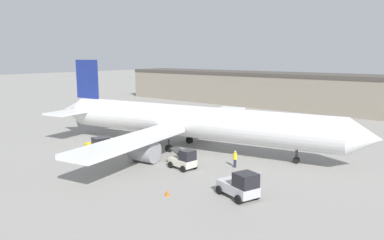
{
  "coord_description": "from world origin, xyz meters",
  "views": [
    {
      "loc": [
        28.02,
        -34.09,
        11.23
      ],
      "look_at": [
        0.0,
        0.0,
        3.6
      ],
      "focal_mm": 35.0,
      "sensor_mm": 36.0,
      "label": 1
    }
  ],
  "objects_px": {
    "airplane": "(185,122)",
    "belt_loader_truck": "(184,160)",
    "safety_cone_near": "(167,193)",
    "baggage_tug": "(99,145)",
    "pushback_tug": "(240,186)",
    "ground_crew_worker": "(235,158)"
  },
  "relations": [
    {
      "from": "pushback_tug",
      "to": "safety_cone_near",
      "type": "xyz_separation_m",
      "value": [
        -4.82,
        -3.37,
        -0.76
      ]
    },
    {
      "from": "belt_loader_truck",
      "to": "safety_cone_near",
      "type": "bearing_deg",
      "value": -51.99
    },
    {
      "from": "baggage_tug",
      "to": "ground_crew_worker",
      "type": "bearing_deg",
      "value": 29.02
    },
    {
      "from": "baggage_tug",
      "to": "pushback_tug",
      "type": "height_order",
      "value": "pushback_tug"
    },
    {
      "from": "ground_crew_worker",
      "to": "safety_cone_near",
      "type": "relative_size",
      "value": 3.17
    },
    {
      "from": "baggage_tug",
      "to": "safety_cone_near",
      "type": "distance_m",
      "value": 16.12
    },
    {
      "from": "baggage_tug",
      "to": "belt_loader_truck",
      "type": "distance_m",
      "value": 11.81
    },
    {
      "from": "airplane",
      "to": "pushback_tug",
      "type": "xyz_separation_m",
      "value": [
        13.9,
        -9.58,
        -2.27
      ]
    },
    {
      "from": "ground_crew_worker",
      "to": "baggage_tug",
      "type": "xyz_separation_m",
      "value": [
        -15.33,
        -5.34,
        -0.0
      ]
    },
    {
      "from": "ground_crew_worker",
      "to": "safety_cone_near",
      "type": "bearing_deg",
      "value": -63.18
    },
    {
      "from": "ground_crew_worker",
      "to": "pushback_tug",
      "type": "bearing_deg",
      "value": -27.74
    },
    {
      "from": "baggage_tug",
      "to": "belt_loader_truck",
      "type": "xyz_separation_m",
      "value": [
        11.7,
        1.61,
        0.04
      ]
    },
    {
      "from": "belt_loader_truck",
      "to": "pushback_tug",
      "type": "xyz_separation_m",
      "value": [
        8.5,
        -3.04,
        0.07
      ]
    },
    {
      "from": "belt_loader_truck",
      "to": "safety_cone_near",
      "type": "height_order",
      "value": "belt_loader_truck"
    },
    {
      "from": "ground_crew_worker",
      "to": "pushback_tug",
      "type": "height_order",
      "value": "pushback_tug"
    },
    {
      "from": "airplane",
      "to": "safety_cone_near",
      "type": "xyz_separation_m",
      "value": [
        9.08,
        -12.95,
        -3.03
      ]
    },
    {
      "from": "airplane",
      "to": "belt_loader_truck",
      "type": "relative_size",
      "value": 14.37
    },
    {
      "from": "ground_crew_worker",
      "to": "safety_cone_near",
      "type": "distance_m",
      "value": 10.16
    },
    {
      "from": "belt_loader_truck",
      "to": "safety_cone_near",
      "type": "xyz_separation_m",
      "value": [
        3.68,
        -6.41,
        -0.69
      ]
    },
    {
      "from": "baggage_tug",
      "to": "safety_cone_near",
      "type": "height_order",
      "value": "baggage_tug"
    },
    {
      "from": "baggage_tug",
      "to": "safety_cone_near",
      "type": "xyz_separation_m",
      "value": [
        15.38,
        -4.8,
        -0.65
      ]
    },
    {
      "from": "baggage_tug",
      "to": "airplane",
      "type": "bearing_deg",
      "value": 62.15
    }
  ]
}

